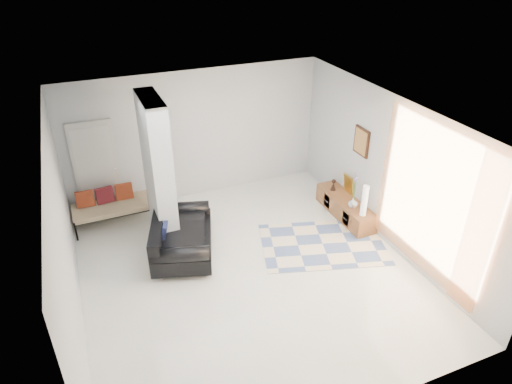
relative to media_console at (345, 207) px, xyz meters
name	(u,v)px	position (x,y,z in m)	size (l,w,h in m)	color
floor	(248,271)	(-2.52, -0.90, -0.21)	(6.00, 6.00, 0.00)	silver
ceiling	(247,120)	(-2.52, -0.90, 2.59)	(6.00, 6.00, 0.00)	white
wall_back	(196,135)	(-2.52, 2.10, 1.19)	(6.00, 6.00, 0.00)	silver
wall_front	(350,337)	(-2.52, -3.90, 1.19)	(6.00, 6.00, 0.00)	silver
wall_left	(65,242)	(-5.27, -0.90, 1.19)	(6.00, 6.00, 0.00)	silver
wall_right	(390,173)	(0.23, -0.90, 1.19)	(6.00, 6.00, 0.00)	silver
partition_column	(158,172)	(-3.62, 0.70, 1.19)	(0.35, 1.20, 2.80)	#B9BFC1
hallway_door	(96,169)	(-4.62, 2.06, 0.81)	(0.85, 0.06, 2.04)	beige
curtain	(431,202)	(0.15, -2.05, 1.24)	(2.55, 2.55, 0.00)	#FE8D43
wall_art	(362,142)	(0.20, 0.00, 1.44)	(0.04, 0.45, 0.55)	#33190E
media_console	(345,207)	(0.00, 0.00, 0.00)	(0.45, 1.65, 0.80)	brown
loveseat	(179,236)	(-3.48, 0.10, 0.14)	(1.48, 1.95, 0.76)	silver
daybed	(113,204)	(-4.45, 1.58, 0.22)	(1.64, 0.72, 0.77)	black
area_rug	(323,244)	(-0.92, -0.70, -0.20)	(2.29, 1.53, 0.01)	beige
cylinder_lamp	(365,201)	(-0.02, -0.62, 0.51)	(0.12, 0.12, 0.63)	silver
bronze_figurine	(333,185)	(-0.05, 0.44, 0.32)	(0.13, 0.13, 0.25)	black
vase	(353,203)	(-0.05, -0.31, 0.29)	(0.19, 0.19, 0.20)	silver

